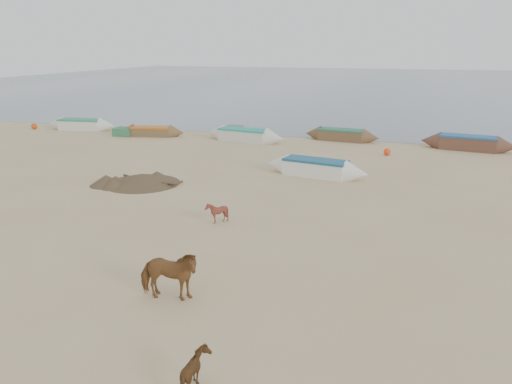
# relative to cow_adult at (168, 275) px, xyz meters

# --- Properties ---
(ground) EXTENTS (140.00, 140.00, 0.00)m
(ground) POSITION_rel_cow_adult_xyz_m (0.12, 3.28, -0.72)
(ground) COLOR tan
(ground) RESTS_ON ground
(sea) EXTENTS (160.00, 160.00, 0.00)m
(sea) POSITION_rel_cow_adult_xyz_m (0.12, 85.28, -0.71)
(sea) COLOR slate
(sea) RESTS_ON ground
(cow_adult) EXTENTS (1.80, 1.03, 1.44)m
(cow_adult) POSITION_rel_cow_adult_xyz_m (0.00, 0.00, 0.00)
(cow_adult) COLOR brown
(cow_adult) RESTS_ON ground
(calf_front) EXTENTS (0.82, 0.74, 0.85)m
(calf_front) POSITION_rel_cow_adult_xyz_m (-1.07, 6.05, -0.30)
(calf_front) COLOR maroon
(calf_front) RESTS_ON ground
(calf_right) EXTENTS (0.99, 1.04, 0.82)m
(calf_right) POSITION_rel_cow_adult_xyz_m (2.23, -3.17, -0.31)
(calf_right) COLOR brown
(calf_right) RESTS_ON ground
(near_canoe) EXTENTS (5.77, 2.20, 0.89)m
(near_canoe) POSITION_rel_cow_adult_xyz_m (1.13, 14.35, -0.28)
(near_canoe) COLOR white
(near_canoe) RESTS_ON ground
(debris_pile) EXTENTS (3.93, 3.93, 0.50)m
(debris_pile) POSITION_rel_cow_adult_xyz_m (-6.76, 10.23, -0.47)
(debris_pile) COLOR brown
(debris_pile) RESTS_ON ground
(waterline_canoes) EXTENTS (43.33, 4.41, 0.96)m
(waterline_canoes) POSITION_rel_cow_adult_xyz_m (-2.06, 23.52, -0.29)
(waterline_canoes) COLOR silver
(waterline_canoes) RESTS_ON ground
(beach_clutter) EXTENTS (48.03, 5.60, 0.64)m
(beach_clutter) POSITION_rel_cow_adult_xyz_m (4.11, 23.02, -0.42)
(beach_clutter) COLOR #33714B
(beach_clutter) RESTS_ON ground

